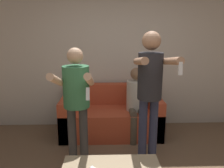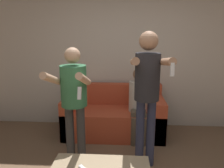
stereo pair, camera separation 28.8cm
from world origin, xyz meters
TOP-DOWN VIEW (x-y plane):
  - wall_back at (0.00, 2.20)m, footprint 6.40×0.06m
  - couch at (-0.19, 1.78)m, footprint 1.67×0.78m
  - person_standing_left at (-0.65, 0.84)m, footprint 0.45×0.72m
  - person_standing_right at (0.27, 0.84)m, footprint 0.43×0.74m
  - person_seated at (0.22, 1.63)m, footprint 0.31×0.53m

SIDE VIEW (x-z plane):
  - couch at x=-0.19m, z-range -0.12..0.71m
  - person_seated at x=0.22m, z-range 0.06..1.24m
  - person_standing_left at x=-0.65m, z-range 0.19..1.74m
  - person_standing_right at x=0.27m, z-range 0.23..1.97m
  - wall_back at x=0.00m, z-range 0.00..2.70m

